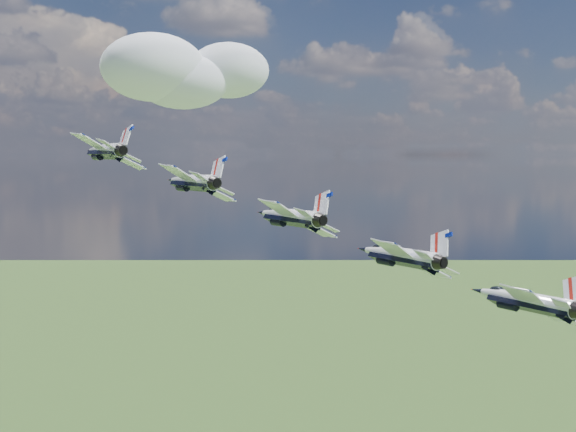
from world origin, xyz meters
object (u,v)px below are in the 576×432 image
object	(u,v)px
jet_1	(191,181)
jet_3	(398,255)
jet_4	(522,300)
jet_0	(104,150)
jet_2	(288,216)

from	to	relation	value
jet_1	jet_3	size ratio (longest dim) A/B	1.00
jet_1	jet_4	size ratio (longest dim) A/B	1.00
jet_0	jet_3	bearing A→B (deg)	-57.73
jet_0	jet_1	distance (m)	12.66
jet_0	jet_1	size ratio (longest dim) A/B	1.00
jet_3	jet_4	size ratio (longest dim) A/B	1.00
jet_0	jet_3	world-z (taller)	jet_0
jet_2	jet_3	distance (m)	12.66
jet_1	jet_2	size ratio (longest dim) A/B	1.00
jet_3	jet_0	bearing A→B (deg)	122.27
jet_4	jet_1	bearing A→B (deg)	122.27
jet_0	jet_3	xyz separation A→B (m)	(28.22, -23.08, -10.61)
jet_1	jet_2	world-z (taller)	jet_1
jet_3	jet_4	bearing A→B (deg)	-57.73
jet_0	jet_1	xyz separation A→B (m)	(9.41, -7.69, -3.54)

